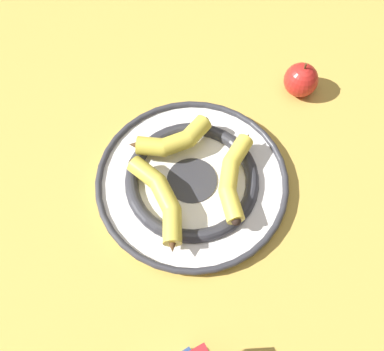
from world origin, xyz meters
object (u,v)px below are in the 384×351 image
object	(u,v)px
banana_a	(233,175)
decorative_bowl	(192,181)
banana_b	(162,199)
banana_c	(173,141)
apple	(301,80)

from	to	relation	value
banana_a	decorative_bowl	bearing A→B (deg)	-86.49
banana_a	banana_b	world-z (taller)	same
banana_b	banana_a	bearing A→B (deg)	-95.22
banana_a	banana_b	bearing A→B (deg)	-60.57
decorative_bowl	banana_c	xyz separation A→B (m)	(0.07, 0.02, 0.04)
apple	banana_a	bearing A→B (deg)	133.50
banana_b	apple	xyz separation A→B (m)	(0.21, -0.34, -0.01)
decorative_bowl	banana_b	distance (m)	0.08
banana_a	apple	distance (m)	0.28
decorative_bowl	banana_c	world-z (taller)	banana_c
decorative_bowl	apple	distance (m)	0.32
banana_b	banana_c	world-z (taller)	banana_c
banana_a	banana_c	xyz separation A→B (m)	(0.10, 0.09, 0.00)
banana_b	apple	world-z (taller)	apple
banana_a	banana_b	distance (m)	0.14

